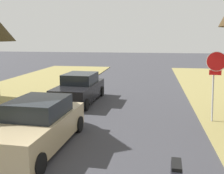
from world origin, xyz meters
TOP-DOWN VIEW (x-y plane):
  - stop_sign_far at (4.09, 10.20)m, footprint 0.81×0.56m
  - parked_sedan_tan at (-2.12, 6.63)m, footprint 2.09×4.47m
  - parked_sedan_black at (-2.47, 12.85)m, footprint 2.09×4.47m

SIDE VIEW (x-z plane):
  - parked_sedan_tan at x=-2.12m, z-range -0.06..1.51m
  - parked_sedan_black at x=-2.47m, z-range -0.06..1.51m
  - stop_sign_far at x=4.09m, z-range 0.70..3.64m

